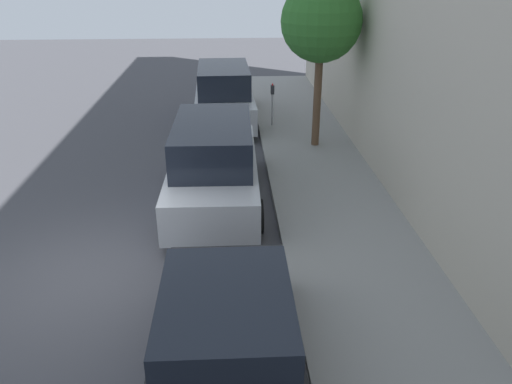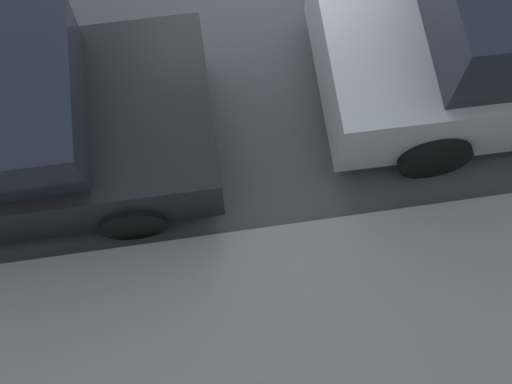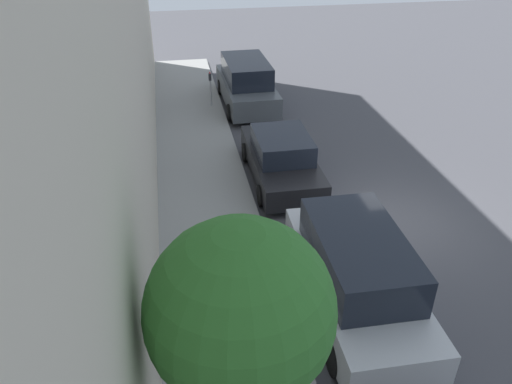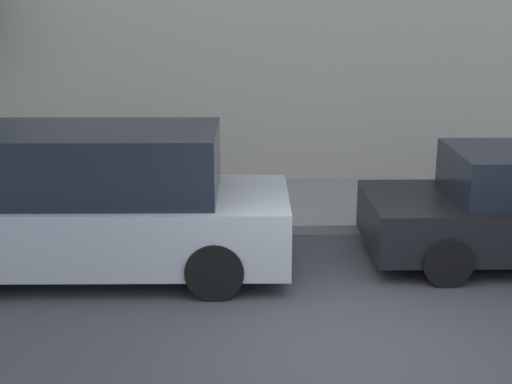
{
  "view_description": "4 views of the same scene",
  "coord_description": "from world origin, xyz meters",
  "px_view_note": "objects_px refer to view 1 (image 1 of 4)",
  "views": [
    {
      "loc": [
        2.52,
        -7.54,
        5.07
      ],
      "look_at": [
        3.02,
        1.23,
        1.0
      ],
      "focal_mm": 35.0,
      "sensor_mm": 36.0,
      "label": 1
    },
    {
      "loc": [
        5.61,
        -0.64,
        6.51
      ],
      "look_at": [
        3.47,
        -0.32,
        1.0
      ],
      "focal_mm": 50.0,
      "sensor_mm": 36.0,
      "label": 2
    },
    {
      "loc": [
        5.61,
        10.4,
        7.64
      ],
      "look_at": [
        3.63,
        -0.54,
        1.0
      ],
      "focal_mm": 35.0,
      "sensor_mm": 36.0,
      "label": 3
    },
    {
      "loc": [
        -6.63,
        1.14,
        3.61
      ],
      "look_at": [
        2.4,
        0.91,
        1.0
      ],
      "focal_mm": 50.0,
      "sensor_mm": 36.0,
      "label": 4
    }
  ],
  "objects_px": {
    "parked_minivan_third": "(214,164)",
    "street_tree": "(321,22)",
    "parked_sedan_second": "(227,352)",
    "parked_minivan_fourth": "(224,95)",
    "parking_meter_far": "(272,100)"
  },
  "relations": [
    {
      "from": "parking_meter_far",
      "to": "street_tree",
      "type": "relative_size",
      "value": 0.3
    },
    {
      "from": "parked_minivan_third",
      "to": "parking_meter_far",
      "type": "bearing_deg",
      "value": 71.52
    },
    {
      "from": "parked_sedan_second",
      "to": "parked_minivan_third",
      "type": "distance_m",
      "value": 5.78
    },
    {
      "from": "parking_meter_far",
      "to": "street_tree",
      "type": "xyz_separation_m",
      "value": [
        1.1,
        -2.0,
        2.61
      ]
    },
    {
      "from": "parked_minivan_fourth",
      "to": "parking_meter_far",
      "type": "relative_size",
      "value": 3.62
    },
    {
      "from": "street_tree",
      "to": "parked_minivan_fourth",
      "type": "bearing_deg",
      "value": 131.84
    },
    {
      "from": "parked_minivan_third",
      "to": "street_tree",
      "type": "relative_size",
      "value": 1.08
    },
    {
      "from": "parked_minivan_fourth",
      "to": "parking_meter_far",
      "type": "xyz_separation_m",
      "value": [
        1.57,
        -0.99,
        0.07
      ]
    },
    {
      "from": "parked_minivan_third",
      "to": "parking_meter_far",
      "type": "xyz_separation_m",
      "value": [
        1.79,
        5.35,
        0.07
      ]
    },
    {
      "from": "parked_minivan_fourth",
      "to": "street_tree",
      "type": "relative_size",
      "value": 1.08
    },
    {
      "from": "street_tree",
      "to": "parked_minivan_third",
      "type": "bearing_deg",
      "value": -130.76
    },
    {
      "from": "parked_sedan_second",
      "to": "parked_minivan_third",
      "type": "bearing_deg",
      "value": 92.7
    },
    {
      "from": "parking_meter_far",
      "to": "street_tree",
      "type": "bearing_deg",
      "value": -61.08
    },
    {
      "from": "parked_sedan_second",
      "to": "parked_minivan_fourth",
      "type": "distance_m",
      "value": 12.12
    },
    {
      "from": "parked_minivan_third",
      "to": "street_tree",
      "type": "height_order",
      "value": "street_tree"
    }
  ]
}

